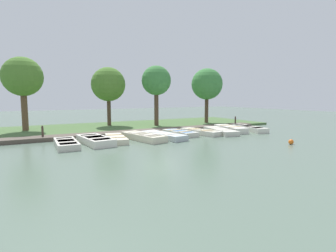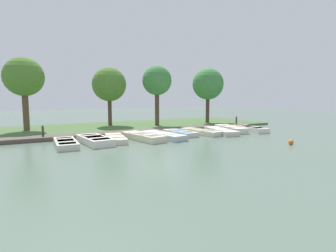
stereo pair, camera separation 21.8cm
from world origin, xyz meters
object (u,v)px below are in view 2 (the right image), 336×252
rowboat_6 (201,132)px  buoy (291,142)px  park_tree_far_left (24,78)px  park_tree_center (157,81)px  rowboat_8 (231,129)px  rowboat_0 (66,143)px  mooring_post_near (43,133)px  mooring_post_far (236,121)px  rowboat_2 (116,139)px  rowboat_9 (249,128)px  rowboat_4 (163,135)px  park_tree_left (109,85)px  rowboat_5 (180,133)px  park_tree_right (208,84)px  rowboat_3 (143,137)px  rowboat_1 (95,140)px  rowboat_7 (221,131)px

rowboat_6 → buoy: 6.04m
park_tree_far_left → park_tree_center: 10.01m
rowboat_6 → rowboat_8: rowboat_8 is taller
rowboat_0 → park_tree_center: bearing=125.8°
mooring_post_near → mooring_post_far: size_ratio=1.00×
rowboat_2 → rowboat_9: 10.54m
rowboat_4 → park_tree_left: size_ratio=0.71×
mooring_post_near → buoy: 14.48m
rowboat_5 → mooring_post_far: mooring_post_far is taller
park_tree_left → park_tree_right: (2.21, 8.74, 0.13)m
rowboat_9 → buoy: (5.41, -2.36, -0.05)m
rowboat_5 → park_tree_left: bearing=-163.3°
park_tree_left → mooring_post_far: bearing=65.2°
rowboat_3 → mooring_post_far: 10.59m
rowboat_0 → rowboat_8: bearing=93.7°
mooring_post_far → park_tree_far_left: park_tree_far_left is taller
rowboat_1 → rowboat_5: rowboat_1 is taller
park_tree_right → park_tree_far_left: bearing=-97.2°
rowboat_5 → park_tree_far_left: (-6.62, -9.21, 3.84)m
park_tree_right → park_tree_left: bearing=-104.2°
mooring_post_near → park_tree_far_left: 5.67m
rowboat_1 → park_tree_right: (-5.21, 11.75, 3.57)m
rowboat_5 → mooring_post_far: 7.58m
rowboat_4 → rowboat_5: rowboat_4 is taller
rowboat_2 → rowboat_1: bearing=-70.0°
buoy → park_tree_right: bearing=167.8°
park_tree_right → rowboat_2: bearing=-64.6°
rowboat_3 → buoy: (5.38, 6.55, -0.06)m
rowboat_4 → rowboat_2: bearing=-106.7°
park_tree_far_left → park_tree_left: size_ratio=1.07×
rowboat_6 → park_tree_far_left: 13.32m
rowboat_6 → park_tree_center: (-5.12, -0.90, 3.76)m
rowboat_5 → mooring_post_near: 8.67m
rowboat_0 → rowboat_5: bearing=96.0°
rowboat_9 → rowboat_8: bearing=-92.9°
park_tree_far_left → park_tree_right: park_tree_far_left is taller
rowboat_2 → mooring_post_near: bearing=-114.5°
rowboat_4 → rowboat_7: bearing=79.0°
rowboat_0 → rowboat_9: rowboat_9 is taller
park_tree_center → mooring_post_far: bearing=68.4°
buoy → rowboat_5: bearing=-148.9°
park_tree_left → park_tree_center: size_ratio=0.98×
rowboat_8 → park_tree_far_left: (-6.78, -13.61, 3.79)m
mooring_post_far → park_tree_far_left: bearing=-104.8°
rowboat_2 → rowboat_8: rowboat_8 is taller
rowboat_2 → rowboat_5: rowboat_5 is taller
rowboat_7 → park_tree_right: 6.97m
rowboat_0 → park_tree_center: (-5.43, 8.07, 3.76)m
rowboat_0 → mooring_post_far: (-2.82, 14.65, 0.29)m
rowboat_6 → rowboat_7: bearing=67.5°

